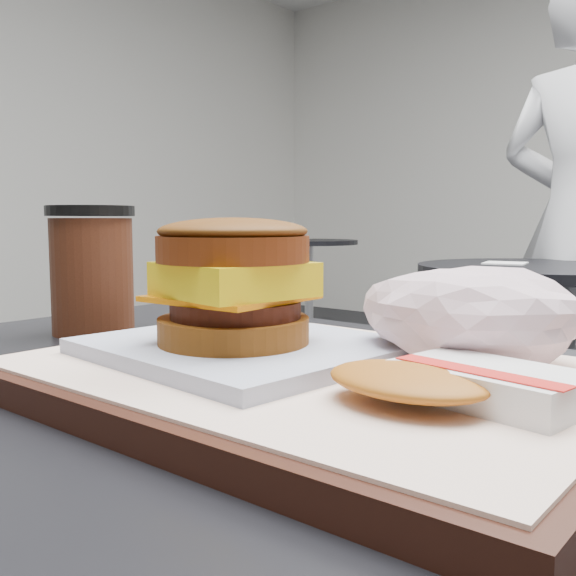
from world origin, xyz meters
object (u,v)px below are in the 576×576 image
(coffee_cup, at_px, (92,270))
(hash_brown, at_px, (453,383))
(neighbor_table, at_px, (536,332))
(breakfast_sandwich, at_px, (237,298))
(serving_tray, at_px, (314,380))
(crumpled_wrapper, at_px, (470,315))

(coffee_cup, bearing_deg, hash_brown, -9.38)
(neighbor_table, bearing_deg, hash_brown, -73.14)
(hash_brown, bearing_deg, breakfast_sandwich, 176.12)
(serving_tray, distance_m, crumpled_wrapper, 0.11)
(serving_tray, relative_size, hash_brown, 3.05)
(serving_tray, height_order, coffee_cup, coffee_cup)
(hash_brown, distance_m, crumpled_wrapper, 0.10)
(hash_brown, bearing_deg, crumpled_wrapper, 109.30)
(breakfast_sandwich, relative_size, crumpled_wrapper, 1.45)
(hash_brown, distance_m, neighbor_table, 1.72)
(hash_brown, xyz_separation_m, neighbor_table, (-0.49, 1.63, -0.25))
(breakfast_sandwich, bearing_deg, neighbor_table, 101.69)
(breakfast_sandwich, distance_m, coffee_cup, 0.26)
(breakfast_sandwich, distance_m, neighbor_table, 1.68)
(coffee_cup, xyz_separation_m, neighbor_table, (-0.08, 1.56, -0.28))
(hash_brown, xyz_separation_m, coffee_cup, (-0.41, 0.07, 0.03))
(serving_tray, xyz_separation_m, breakfast_sandwich, (-0.05, -0.01, 0.05))
(crumpled_wrapper, height_order, neighbor_table, crumpled_wrapper)
(crumpled_wrapper, bearing_deg, serving_tray, -137.81)
(serving_tray, relative_size, neighbor_table, 0.51)
(serving_tray, distance_m, breakfast_sandwich, 0.07)
(coffee_cup, distance_m, neighbor_table, 1.59)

